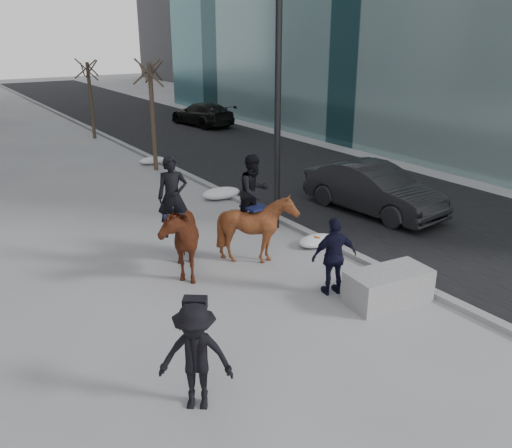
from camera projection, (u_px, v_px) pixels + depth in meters
ground at (287, 307)px, 11.36m from camera, size 120.00×120.00×0.00m
road at (280, 167)px, 22.82m from camera, size 8.00×90.00×0.01m
curb at (196, 179)px, 20.74m from camera, size 0.25×90.00×0.12m
planter at (388, 287)px, 11.48m from camera, size 1.87×1.08×0.72m
car_near at (373, 189)px, 16.94m from camera, size 2.09×4.80×1.54m
car_far at (202, 114)px, 32.22m from camera, size 2.45×4.89×1.36m
tree_near at (152, 112)px, 21.50m from camera, size 1.20×1.20×4.74m
tree_far at (91, 97)px, 27.92m from camera, size 1.20×1.20×4.30m
mounted_left at (177, 231)px, 12.66m from camera, size 1.68×2.38×2.81m
mounted_right at (257, 220)px, 13.28m from camera, size 1.61×1.77×2.69m
feeder at (334, 256)px, 11.68m from camera, size 1.11×0.99×1.75m
camera_crew at (196, 357)px, 8.11m from camera, size 1.30×1.20×1.75m
lamppost at (280, 49)px, 14.14m from camera, size 0.25×1.16×9.09m
snow_piles at (217, 191)px, 18.83m from camera, size 1.38×11.84×0.35m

